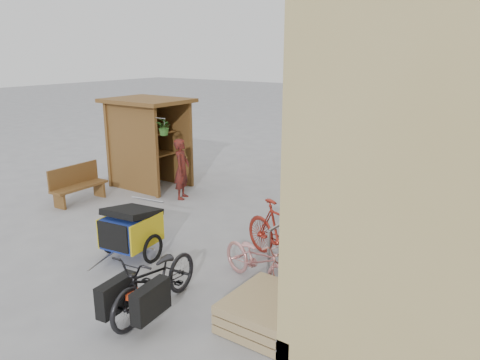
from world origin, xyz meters
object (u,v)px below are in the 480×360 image
Objects in this scene: shopping_carts at (422,169)px; cargo_bike at (155,281)px; bike_7 at (367,184)px; bike_3 at (328,212)px; bike_0 at (258,260)px; bike_6 at (374,190)px; kiosk at (146,130)px; bike_5 at (348,200)px; bike_4 at (349,201)px; bike_1 at (281,234)px; bench at (77,184)px; pallet_stack at (268,311)px; bike_2 at (327,220)px; person_kiosk at (182,169)px; child_trailer at (131,228)px.

cargo_bike is at bearing -100.12° from shopping_carts.
bike_3 is at bearing 175.56° from bike_7.
bike_0 is at bearing -173.81° from bike_3.
cargo_bike reaches higher than bike_6.
bike_5 is (5.57, 0.59, -1.06)m from kiosk.
kiosk reaches higher than bike_6.
bike_3 reaches higher than bike_4.
bike_1 is (5.44, -2.09, -1.00)m from kiosk.
bike_3 is 0.88× the size of bike_4.
bike_4 is at bearing -166.57° from bike_5.
bench is at bearing 135.09° from bike_6.
pallet_stack is (6.28, -3.87, -1.34)m from kiosk.
bike_3 is (-0.08, 0.22, 0.09)m from bike_2.
person_kiosk is 0.88× the size of bike_6.
pallet_stack is 0.75× the size of shopping_carts.
bike_1 is at bearing -138.27° from person_kiosk.
bike_6 is (0.16, 2.17, -0.04)m from bike_3.
person_kiosk is at bearing 73.72° from bike_0.
person_kiosk is 0.91× the size of bike_7.
bike_1 reaches higher than bench.
bike_3 is (0.80, 4.05, 0.01)m from cargo_bike.
shopping_carts is 1.05× the size of person_kiosk.
bike_1 reaches higher than bike_6.
bench is 0.85× the size of child_trailer.
kiosk is at bearing 129.51° from cargo_bike.
bike_3 reaches higher than bike_0.
child_trailer is 5.77m from bike_6.
child_trailer is 2.00m from cargo_bike.
child_trailer reaches higher than bike_2.
bike_0 is 2.53m from bike_3.
bike_0 is at bearing -154.96° from bike_1.
bike_4 reaches higher than bench.
bike_0 is 1.01× the size of bike_5.
shopping_carts is 6.32m from person_kiosk.
shopping_carts reaches higher than bike_2.
child_trailer is 1.02× the size of bike_7.
bike_6 is (2.64, 5.13, -0.10)m from child_trailer.
person_kiosk is 4.32m from bike_1.
person_kiosk is 4.19m from bike_4.
pallet_stack is 3.22m from child_trailer.
person_kiosk is at bearing 143.02° from pallet_stack.
child_trailer is at bearing -47.77° from kiosk.
cargo_bike is at bearing -28.46° from bench.
bike_3 is 2.17m from bike_6.
shopping_carts is 6.02m from bike_1.
bench is 6.52m from bike_4.
bike_1 is at bearing -21.01° from kiosk.
bike_5 is (0.79, 5.10, 0.00)m from cargo_bike.
bike_4 is at bearing 20.97° from bike_2.
bike_5 is (0.03, 3.58, 0.06)m from bike_0.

